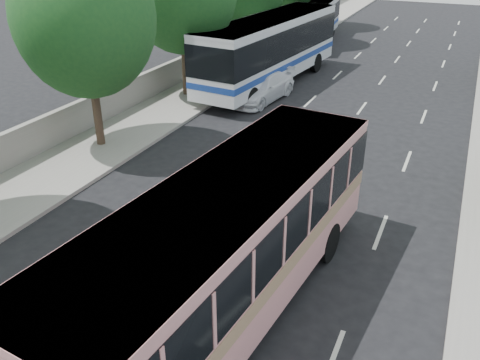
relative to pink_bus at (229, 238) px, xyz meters
The scene contains 10 objects.
ground 3.03m from the pink_bus, 133.34° to the left, with size 120.00×120.00×0.00m, color black.
sidewalk_left 23.72m from the pink_bus, 114.71° to the left, with size 4.00×90.00×0.15m, color #9E998E.
low_wall 24.46m from the pink_bus, 118.55° to the left, with size 0.30×90.00×1.50m, color #9E998E.
tree_left_b 12.77m from the pink_bus, 142.95° to the left, with size 5.70×5.70×8.88m.
pink_bus is the anchor object (origin of this frame).
pink_taxi 5.80m from the pink_bus, 108.83° to the left, with size 1.84×4.57×1.56m, color #F9156D.
white_pickup 17.59m from the pink_bus, 109.57° to the left, with size 2.11×5.18×1.50m, color white.
tour_coach_front 20.65m from the pink_bus, 108.48° to the left, with size 4.23×13.64×4.02m.
tour_coach_rear 33.42m from the pink_bus, 103.27° to the left, with size 3.27×10.79×3.18m.
taxi_roof_sign 5.64m from the pink_bus, 108.83° to the left, with size 0.55×0.18×0.18m, color silver.
Camera 1 is at (5.76, -10.53, 8.95)m, focal length 38.00 mm.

